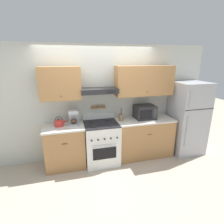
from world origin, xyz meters
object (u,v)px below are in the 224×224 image
object	(u,v)px
refrigerator	(187,118)
coffee_maker	(74,117)
tea_kettle	(59,123)
microwave	(145,112)
utensil_crock	(121,117)
stove_range	(101,143)

from	to	relation	value
refrigerator	coffee_maker	bearing A→B (deg)	176.98
tea_kettle	coffee_maker	size ratio (longest dim) A/B	0.77
coffee_maker	refrigerator	bearing A→B (deg)	-3.02
microwave	utensil_crock	xyz separation A→B (m)	(-0.58, -0.02, -0.08)
stove_range	utensil_crock	size ratio (longest dim) A/B	3.58
tea_kettle	microwave	size ratio (longest dim) A/B	0.53
microwave	stove_range	bearing A→B (deg)	-174.01
refrigerator	coffee_maker	xyz separation A→B (m)	(-2.69, 0.14, 0.20)
refrigerator	tea_kettle	xyz separation A→B (m)	(-2.99, 0.12, 0.12)
utensil_crock	coffee_maker	bearing A→B (deg)	178.65
tea_kettle	microwave	xyz separation A→B (m)	(1.92, 0.02, 0.08)
stove_range	utensil_crock	world-z (taller)	utensil_crock
stove_range	tea_kettle	bearing A→B (deg)	173.84
refrigerator	utensil_crock	distance (m)	1.66
stove_range	utensil_crock	bearing A→B (deg)	11.09
stove_range	microwave	bearing A→B (deg)	5.99
refrigerator	stove_range	bearing A→B (deg)	179.35
tea_kettle	coffee_maker	bearing A→B (deg)	4.67
tea_kettle	microwave	distance (m)	1.92
utensil_crock	refrigerator	bearing A→B (deg)	-4.06
stove_range	microwave	distance (m)	1.22
tea_kettle	stove_range	bearing A→B (deg)	-6.16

